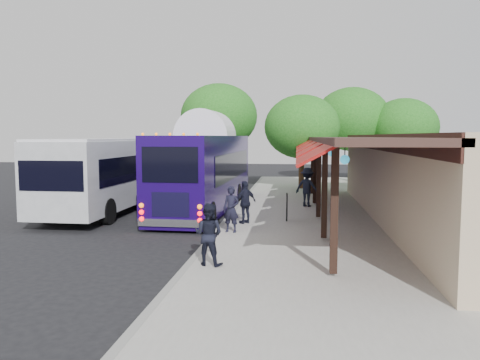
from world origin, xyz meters
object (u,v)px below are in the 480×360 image
at_px(coach_bus, 206,167).
at_px(city_bus, 120,170).
at_px(sign_board, 287,202).
at_px(ped_a, 231,209).
at_px(ped_d, 307,187).
at_px(ped_b, 209,234).
at_px(ped_c, 245,202).

xyz_separation_m(coach_bus, city_bus, (-4.38, 0.10, -0.16)).
height_order(city_bus, sign_board, city_bus).
height_order(ped_a, sign_board, ped_a).
bearing_deg(ped_d, city_bus, 27.22).
relative_size(city_bus, ped_a, 7.84).
relative_size(city_bus, ped_b, 7.79).
height_order(ped_b, ped_d, ped_d).
xyz_separation_m(ped_c, ped_d, (2.49, 4.75, 0.11)).
bearing_deg(ped_c, ped_b, 42.85).
xyz_separation_m(coach_bus, ped_a, (2.05, -5.94, -1.08)).
bearing_deg(ped_d, ped_c, 86.91).
relative_size(city_bus, ped_c, 7.71).
height_order(ped_a, ped_c, ped_c).
xyz_separation_m(city_bus, sign_board, (8.33, -3.66, -0.99)).
xyz_separation_m(city_bus, ped_b, (6.43, -10.32, -0.92)).
xyz_separation_m(ped_b, ped_d, (2.80, 10.75, 0.12)).
distance_m(ped_d, sign_board, 4.20).
xyz_separation_m(coach_bus, sign_board, (3.95, -3.56, -1.14)).
bearing_deg(ped_b, ped_c, -79.47).
bearing_deg(ped_d, ped_a, 91.16).
bearing_deg(coach_bus, ped_c, -59.18).
bearing_deg(ped_a, ped_c, 93.57).
bearing_deg(city_bus, ped_c, -31.86).
distance_m(city_bus, ped_c, 8.06).
xyz_separation_m(ped_b, ped_c, (0.31, 6.00, 0.01)).
bearing_deg(ped_b, coach_bus, -65.12).
bearing_deg(ped_c, ped_a, 35.55).
height_order(ped_b, sign_board, ped_b).
distance_m(city_bus, sign_board, 9.16).
distance_m(coach_bus, sign_board, 5.44).
bearing_deg(sign_board, ped_b, -106.96).
bearing_deg(ped_b, city_bus, -44.53).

